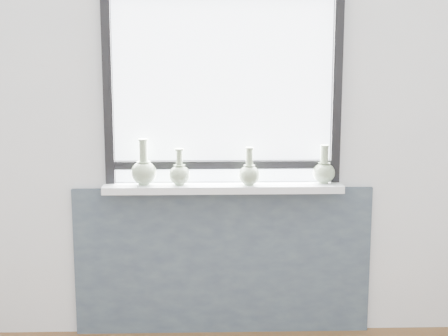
{
  "coord_description": "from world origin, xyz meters",
  "views": [
    {
      "loc": [
        -0.1,
        -2.0,
        1.69
      ],
      "look_at": [
        0.0,
        1.55,
        1.02
      ],
      "focal_mm": 55.0,
      "sensor_mm": 36.0,
      "label": 1
    }
  ],
  "objects_px": {
    "vase_b": "(179,173)",
    "vase_d": "(324,171)",
    "vase_a": "(144,170)",
    "windowsill": "(223,187)",
    "vase_c": "(249,173)"
  },
  "relations": [
    {
      "from": "vase_b",
      "to": "vase_d",
      "type": "distance_m",
      "value": 0.8
    },
    {
      "from": "windowsill",
      "to": "vase_b",
      "type": "distance_m",
      "value": 0.26
    },
    {
      "from": "windowsill",
      "to": "vase_c",
      "type": "relative_size",
      "value": 6.31
    },
    {
      "from": "vase_b",
      "to": "vase_c",
      "type": "height_order",
      "value": "vase_c"
    },
    {
      "from": "vase_a",
      "to": "vase_b",
      "type": "relative_size",
      "value": 1.26
    },
    {
      "from": "vase_a",
      "to": "vase_c",
      "type": "distance_m",
      "value": 0.58
    },
    {
      "from": "vase_b",
      "to": "vase_d",
      "type": "bearing_deg",
      "value": 1.44
    },
    {
      "from": "vase_a",
      "to": "vase_c",
      "type": "height_order",
      "value": "vase_a"
    },
    {
      "from": "vase_a",
      "to": "vase_d",
      "type": "relative_size",
      "value": 1.19
    },
    {
      "from": "vase_c",
      "to": "vase_a",
      "type": "bearing_deg",
      "value": 177.22
    },
    {
      "from": "vase_b",
      "to": "vase_a",
      "type": "bearing_deg",
      "value": 176.69
    },
    {
      "from": "vase_a",
      "to": "vase_d",
      "type": "xyz_separation_m",
      "value": [
        1.0,
        0.01,
        -0.01
      ]
    },
    {
      "from": "windowsill",
      "to": "vase_d",
      "type": "relative_size",
      "value": 6.17
    },
    {
      "from": "windowsill",
      "to": "vase_d",
      "type": "height_order",
      "value": "vase_d"
    },
    {
      "from": "windowsill",
      "to": "vase_b",
      "type": "xyz_separation_m",
      "value": [
        -0.24,
        -0.01,
        0.08
      ]
    }
  ]
}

